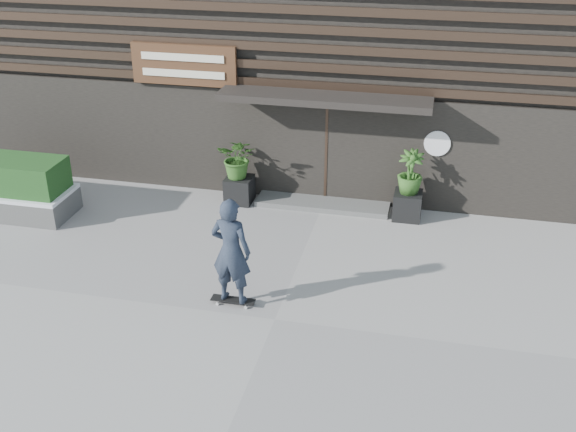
# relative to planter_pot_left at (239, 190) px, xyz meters

# --- Properties ---
(ground) EXTENTS (80.00, 80.00, 0.00)m
(ground) POSITION_rel_planter_pot_left_xyz_m (1.90, -4.40, -0.30)
(ground) COLOR gray
(ground) RESTS_ON ground
(entrance_step) EXTENTS (3.00, 0.80, 0.12)m
(entrance_step) POSITION_rel_planter_pot_left_xyz_m (1.90, 0.20, -0.24)
(entrance_step) COLOR #4F4F4C
(entrance_step) RESTS_ON ground
(planter_pot_left) EXTENTS (0.60, 0.60, 0.60)m
(planter_pot_left) POSITION_rel_planter_pot_left_xyz_m (0.00, 0.00, 0.00)
(planter_pot_left) COLOR black
(planter_pot_left) RESTS_ON ground
(bamboo_left) EXTENTS (0.86, 0.75, 0.96)m
(bamboo_left) POSITION_rel_planter_pot_left_xyz_m (0.00, 0.00, 0.78)
(bamboo_left) COLOR #2D591E
(bamboo_left) RESTS_ON planter_pot_left
(planter_pot_right) EXTENTS (0.60, 0.60, 0.60)m
(planter_pot_right) POSITION_rel_planter_pot_left_xyz_m (3.80, 0.00, 0.00)
(planter_pot_right) COLOR black
(planter_pot_right) RESTS_ON ground
(bamboo_right) EXTENTS (0.54, 0.54, 0.96)m
(bamboo_right) POSITION_rel_planter_pot_left_xyz_m (3.80, 0.00, 0.78)
(bamboo_right) COLOR #2D591E
(bamboo_right) RESTS_ON planter_pot_right
(skateboarder) EXTENTS (0.78, 0.55, 2.03)m
(skateboarder) POSITION_rel_planter_pot_left_xyz_m (1.07, -4.10, 0.76)
(skateboarder) COLOR black
(skateboarder) RESTS_ON ground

